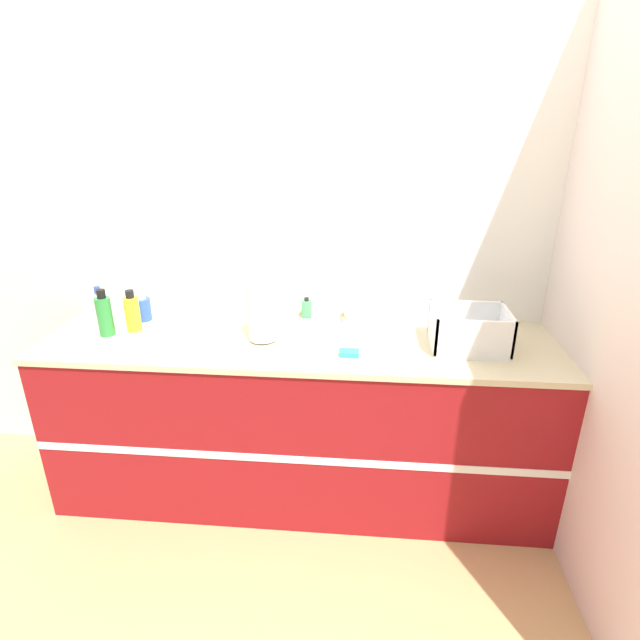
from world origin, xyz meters
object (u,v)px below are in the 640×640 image
bottle_green (105,315)px  bottle_blue (142,309)px  bottle_clear (100,308)px  soap_dispenser (307,310)px  bottle_yellow (132,313)px  sink (353,333)px  paper_towel_roll (262,314)px  dish_rack (469,334)px

bottle_green → bottle_blue: bearing=64.7°
bottle_clear → soap_dispenser: (1.07, 0.17, -0.04)m
bottle_yellow → bottle_green: bottle_green is taller
bottle_clear → sink: bearing=-1.4°
bottle_clear → bottle_yellow: (0.20, -0.05, 0.00)m
bottle_green → sink: bearing=4.1°
sink → bottle_green: sink is taller
bottle_green → soap_dispenser: size_ratio=1.90×
bottle_yellow → bottle_blue: bearing=94.8°
bottle_yellow → soap_dispenser: size_ratio=1.72×
soap_dispenser → bottle_yellow: bearing=-165.5°
bottle_blue → paper_towel_roll: bearing=-16.6°
dish_rack → soap_dispenser: (-0.80, 0.29, -0.02)m
sink → paper_towel_roll: paper_towel_roll is taller
dish_rack → sink: bearing=171.1°
bottle_blue → soap_dispenser: size_ratio=1.17×
paper_towel_roll → dish_rack: size_ratio=0.77×
sink → bottle_green: size_ratio=2.33×
dish_rack → bottle_clear: 1.88m
paper_towel_roll → bottle_clear: bearing=172.4°
bottle_blue → sink: bearing=-6.1°
paper_towel_roll → bottle_yellow: paper_towel_roll is taller
dish_rack → bottle_green: size_ratio=1.46×
sink → bottle_green: bearing=-175.9°
dish_rack → bottle_blue: bearing=172.9°
soap_dispenser → sink: bearing=-38.8°
paper_towel_roll → bottle_clear: size_ratio=1.26×
sink → soap_dispenser: bearing=141.2°
dish_rack → soap_dispenser: size_ratio=2.78×
bottle_clear → paper_towel_roll: bearing=-7.6°
bottle_blue → soap_dispenser: 0.89m
dish_rack → bottle_clear: size_ratio=1.64×
sink → dish_rack: (0.55, -0.09, 0.06)m
paper_towel_roll → bottle_green: (-0.80, -0.00, -0.03)m
paper_towel_roll → bottle_yellow: 0.69m
bottle_clear → bottle_yellow: 0.20m
bottle_yellow → dish_rack: bearing=-2.3°
bottle_clear → dish_rack: bearing=-3.6°
bottle_clear → bottle_green: (0.09, -0.12, 0.01)m
dish_rack → bottle_yellow: bottle_yellow is taller
sink → bottle_yellow: sink is taller
sink → bottle_clear: bearing=178.6°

